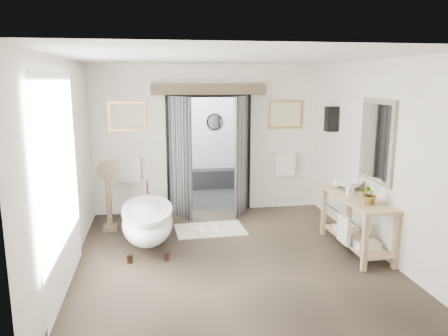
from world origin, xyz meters
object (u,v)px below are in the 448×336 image
at_px(rug, 210,229).
at_px(basin, 349,185).
at_px(clawfoot_tub, 148,221).
at_px(vanity, 356,219).

xyz_separation_m(rug, basin, (2.17, -0.82, 0.92)).
bearing_deg(clawfoot_tub, basin, -4.08).
height_order(vanity, rug, vanity).
bearing_deg(clawfoot_tub, rug, 28.99).
xyz_separation_m(clawfoot_tub, basin, (3.24, -0.23, 0.51)).
xyz_separation_m(vanity, rug, (-2.09, 1.28, -0.50)).
distance_m(vanity, rug, 2.50).
bearing_deg(basin, rug, -178.01).
distance_m(clawfoot_tub, basin, 3.28).
bearing_deg(clawfoot_tub, vanity, -12.22).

